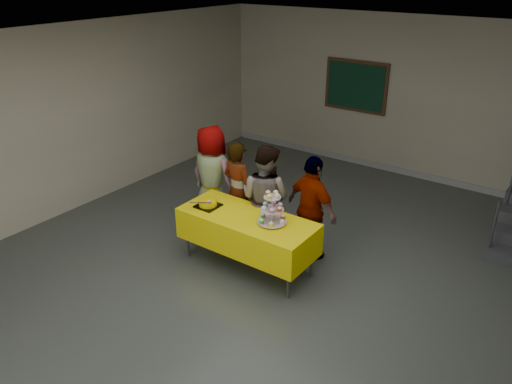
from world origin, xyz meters
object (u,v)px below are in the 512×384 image
(cupcake_stand, at_px, (272,211))
(schoolchild_d, at_px, (312,209))
(noticeboard, at_px, (356,86))
(schoolchild_a, at_px, (212,177))
(schoolchild_c, at_px, (265,198))
(bear_cake, at_px, (208,203))
(schoolchild_b, at_px, (238,191))
(bake_table, at_px, (247,231))

(cupcake_stand, height_order, schoolchild_d, schoolchild_d)
(schoolchild_d, xyz_separation_m, noticeboard, (-1.18, 3.70, 0.84))
(cupcake_stand, xyz_separation_m, schoolchild_d, (0.21, 0.66, -0.19))
(schoolchild_a, distance_m, schoolchild_d, 1.76)
(schoolchild_a, xyz_separation_m, schoolchild_c, (1.07, -0.11, -0.02))
(cupcake_stand, xyz_separation_m, schoolchild_c, (-0.47, 0.53, -0.16))
(bear_cake, bearing_deg, cupcake_stand, 6.25)
(cupcake_stand, xyz_separation_m, noticeboard, (-0.97, 4.37, 0.65))
(schoolchild_b, xyz_separation_m, noticeboard, (0.01, 3.82, 0.84))
(schoolchild_b, xyz_separation_m, schoolchild_d, (1.18, 0.11, 0.00))
(bear_cake, distance_m, noticeboard, 4.54)
(bake_table, distance_m, schoolchild_d, 0.93)
(schoolchild_c, bearing_deg, schoolchild_b, -2.99)
(bake_table, height_order, noticeboard, noticeboard)
(schoolchild_b, relative_size, noticeboard, 1.17)
(bake_table, bearing_deg, schoolchild_a, 150.06)
(schoolchild_c, bearing_deg, bake_table, 99.57)
(bear_cake, xyz_separation_m, schoolchild_d, (1.19, 0.77, -0.07))
(noticeboard, bearing_deg, bake_table, -82.30)
(cupcake_stand, bearing_deg, schoolchild_b, 150.49)
(schoolchild_a, distance_m, schoolchild_b, 0.58)
(cupcake_stand, height_order, bear_cake, cupcake_stand)
(noticeboard, bearing_deg, schoolchild_a, -98.85)
(schoolchild_b, height_order, schoolchild_d, schoolchild_d)
(cupcake_stand, relative_size, bear_cake, 1.24)
(schoolchild_c, relative_size, noticeboard, 1.22)
(schoolchild_c, bearing_deg, schoolchild_a, -6.60)
(schoolchild_a, height_order, schoolchild_c, schoolchild_a)
(bake_table, distance_m, schoolchild_a, 1.38)
(schoolchild_b, bearing_deg, bear_cake, 96.48)
(bear_cake, height_order, noticeboard, noticeboard)
(cupcake_stand, bearing_deg, schoolchild_c, 131.80)
(cupcake_stand, relative_size, schoolchild_b, 0.29)
(cupcake_stand, height_order, schoolchild_c, schoolchild_c)
(bear_cake, distance_m, schoolchild_b, 0.66)
(bear_cake, relative_size, noticeboard, 0.28)
(schoolchild_a, bearing_deg, cupcake_stand, 158.85)
(schoolchild_a, distance_m, noticeboard, 3.85)
(schoolchild_a, relative_size, schoolchild_d, 1.07)
(noticeboard, bearing_deg, cupcake_stand, -77.50)
(bear_cake, relative_size, schoolchild_a, 0.22)
(cupcake_stand, distance_m, schoolchild_a, 1.68)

